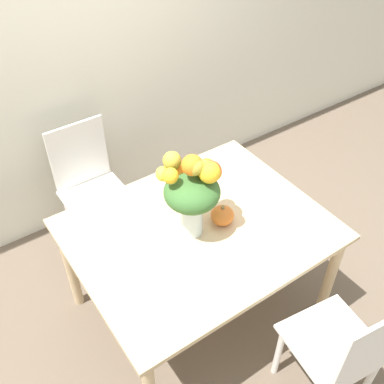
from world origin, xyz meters
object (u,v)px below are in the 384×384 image
Objects in this scene: flower_vase at (193,187)px; dining_chair_near_window at (92,188)px; pumpkin at (222,215)px; dining_chair_far_side at (344,351)px.

dining_chair_near_window is at bearing 103.13° from flower_vase.
pumpkin is 0.14× the size of dining_chair_near_window.
flower_vase reaches higher than dining_chair_far_side.
flower_vase is 1.09m from dining_chair_near_window.
dining_chair_near_window is (-0.37, 0.97, -0.31)m from pumpkin.
dining_chair_far_side reaches higher than pumpkin.
flower_vase is at bearing 161.69° from pumpkin.
pumpkin is (0.16, -0.05, -0.24)m from flower_vase.
dining_chair_far_side is (0.12, -0.84, -0.31)m from pumpkin.
dining_chair_near_window is 1.87m from dining_chair_far_side.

